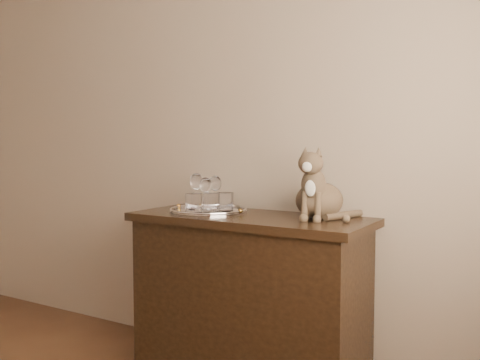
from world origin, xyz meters
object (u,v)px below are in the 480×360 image
Objects in this scene: tumbler_a at (211,203)px; wine_glass_b at (215,192)px; cat at (319,182)px; tumbler_b at (194,203)px; wine_glass_a at (196,191)px; wine_glass_d at (206,194)px; sideboard at (250,300)px; tray at (208,211)px; tumbler_c at (225,202)px.

wine_glass_b is at bearing 117.33° from tumbler_a.
tumbler_b is at bearing -166.31° from cat.
wine_glass_b is 0.21m from tumbler_b.
cat is at bearing 4.24° from wine_glass_a.
wine_glass_d is 1.80× the size of tumbler_b.
tumbler_b is (-0.27, -0.11, 0.48)m from sideboard.
tumbler_b is (-0.07, -0.06, -0.00)m from tumbler_a.
wine_glass_b reaches higher than tray.
tumbler_a reaches higher than sideboard.
wine_glass_a is at bearing 150.07° from tumbler_a.
sideboard is 0.58m from wine_glass_d.
wine_glass_a is at bearing 121.06° from tumbler_b.
cat reaches higher than sideboard.
wine_glass_d is at bearing -143.20° from tray.
tray is at bearing 36.80° from wine_glass_d.
sideboard is 6.96× the size of wine_glass_d.
wine_glass_a is 1.95× the size of tumbler_a.
sideboard is 6.84× the size of wine_glass_b.
wine_glass_d is 0.11m from tumbler_c.
tumbler_c is at bearing -33.13° from wine_glass_b.
tumbler_a reaches higher than tumbler_c.
tumbler_b reaches higher than sideboard.
cat reaches higher than wine_glass_b.
wine_glass_a is at bearing 173.38° from sideboard.
cat reaches higher than tumbler_c.
tumbler_b is (0.09, -0.15, -0.05)m from wine_glass_a.
tray is at bearing -76.78° from wine_glass_b.
wine_glass_b is (0.08, 0.06, -0.01)m from wine_glass_a.
wine_glass_b reaches higher than tumbler_b.
tumbler_c is at bearing -177.89° from cat.
wine_glass_d is 1.78× the size of tumbler_a.
sideboard is at bearing 14.19° from tumbler_a.
sideboard is 0.56m from tumbler_b.
wine_glass_b is at bearing 103.22° from tray.
wine_glass_b reaches higher than sideboard.
tumbler_a and tumbler_b have the same top height.
wine_glass_a is at bearing 177.52° from tumbler_c.
wine_glass_d is 0.50× the size of cat.
tumbler_a is (0.07, -0.05, -0.04)m from wine_glass_d.
wine_glass_a is 0.18m from tumbler_b.
tray reaches higher than sideboard.
tray is at bearing -176.27° from cat.
wine_glass_d reaches higher than tumbler_a.
cat is (0.50, 0.06, 0.12)m from tumbler_c.
wine_glass_b is at bearing 96.47° from wine_glass_d.
tumbler_a is 1.01× the size of tumbler_b.
wine_glass_d is (-0.26, -0.00, 0.52)m from sideboard.
cat is (0.61, -0.01, 0.08)m from wine_glass_b.
wine_glass_b is at bearing 92.85° from tumbler_b.
wine_glass_b is at bearing 39.11° from wine_glass_a.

